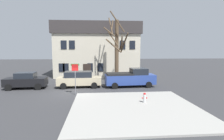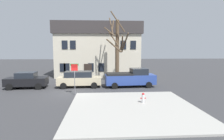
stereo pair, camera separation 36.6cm
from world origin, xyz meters
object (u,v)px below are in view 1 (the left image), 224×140
at_px(car_beige_wagon, 79,79).
at_px(pickup_truck_blue, 130,78).
at_px(car_black_sedan, 26,80).
at_px(fire_hydrant, 145,97).
at_px(tree_bare_near, 117,59).
at_px(tree_bare_mid, 116,47).
at_px(street_sign_pole, 75,73).
at_px(bicycle_leaning, 27,81).
at_px(building_main, 97,49).

relative_size(car_beige_wagon, pickup_truck_blue, 0.85).
xyz_separation_m(car_black_sedan, fire_hydrant, (11.23, -6.64, -0.35)).
height_order(tree_bare_near, fire_hydrant, tree_bare_near).
bearing_deg(tree_bare_mid, street_sign_pole, -123.10).
height_order(car_black_sedan, pickup_truck_blue, pickup_truck_blue).
relative_size(tree_bare_mid, fire_hydrant, 11.47).
bearing_deg(bicycle_leaning, tree_bare_mid, 5.54).
bearing_deg(tree_bare_near, fire_hydrant, -84.29).
distance_m(tree_bare_near, tree_bare_mid, 1.46).
relative_size(building_main, tree_bare_near, 2.09).
xyz_separation_m(building_main, car_beige_wagon, (-2.03, -10.40, -3.23)).
height_order(tree_bare_near, tree_bare_mid, tree_bare_mid).
bearing_deg(pickup_truck_blue, building_main, 109.34).
relative_size(car_black_sedan, car_beige_wagon, 0.90).
bearing_deg(tree_bare_near, pickup_truck_blue, -71.34).
xyz_separation_m(tree_bare_near, pickup_truck_blue, (1.12, -3.33, -1.97)).
relative_size(tree_bare_near, bicycle_leaning, 3.56).
bearing_deg(tree_bare_mid, tree_bare_near, -47.44).
relative_size(fire_hydrant, bicycle_leaning, 0.44).
bearing_deg(building_main, bicycle_leaning, -136.17).
height_order(car_beige_wagon, street_sign_pole, street_sign_pole).
bearing_deg(car_black_sedan, car_beige_wagon, 1.84).
bearing_deg(bicycle_leaning, building_main, 43.83).
relative_size(building_main, car_beige_wagon, 2.71).
bearing_deg(building_main, fire_hydrant, -78.26).
bearing_deg(building_main, car_beige_wagon, -101.04).
xyz_separation_m(pickup_truck_blue, fire_hydrant, (-0.12, -6.67, -0.48)).
bearing_deg(fire_hydrant, tree_bare_near, 95.71).
bearing_deg(car_black_sedan, tree_bare_near, 18.20).
xyz_separation_m(building_main, tree_bare_mid, (2.44, -7.07, 0.28)).
bearing_deg(car_beige_wagon, street_sign_pole, -90.23).
bearing_deg(building_main, tree_bare_near, -70.35).
height_order(car_beige_wagon, pickup_truck_blue, pickup_truck_blue).
bearing_deg(car_black_sedan, tree_bare_mid, 19.19).
distance_m(building_main, bicycle_leaning, 12.32).
distance_m(building_main, car_black_sedan, 13.46).
xyz_separation_m(car_black_sedan, street_sign_pole, (5.61, -3.36, 1.15)).
height_order(street_sign_pole, bicycle_leaning, street_sign_pole).
bearing_deg(fire_hydrant, tree_bare_mid, 96.39).
distance_m(tree_bare_mid, street_sign_pole, 8.55).
distance_m(car_beige_wagon, street_sign_pole, 3.71).
xyz_separation_m(car_beige_wagon, pickup_truck_blue, (5.73, -0.15, 0.08)).
relative_size(pickup_truck_blue, bicycle_leaning, 3.22).
distance_m(building_main, street_sign_pole, 14.25).
bearing_deg(bicycle_leaning, pickup_truck_blue, -11.26).
height_order(car_black_sedan, street_sign_pole, street_sign_pole).
height_order(building_main, bicycle_leaning, building_main).
height_order(pickup_truck_blue, bicycle_leaning, pickup_truck_blue).
height_order(building_main, car_black_sedan, building_main).
bearing_deg(bicycle_leaning, tree_bare_near, 4.70).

